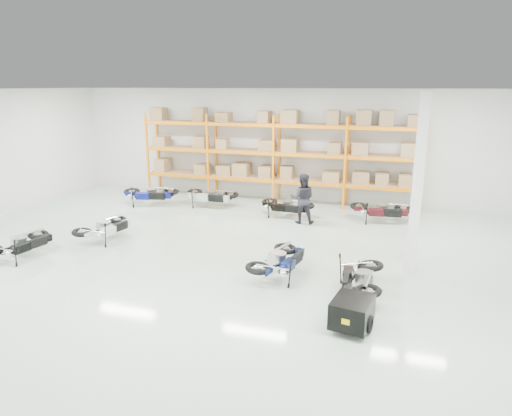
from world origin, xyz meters
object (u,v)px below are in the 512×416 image
(moto_back_c, at_px, (286,203))
(moto_back_d, at_px, (381,206))
(moto_silver_left, at_px, (105,224))
(moto_black_far_left, at_px, (20,240))
(trailer, at_px, (352,312))
(moto_touring_right, at_px, (360,273))
(moto_back_b, at_px, (210,192))
(person_back, at_px, (302,199))
(moto_blue_centre, at_px, (280,256))
(moto_back_a, at_px, (150,191))

(moto_back_c, distance_m, moto_back_d, 3.34)
(moto_silver_left, relative_size, moto_black_far_left, 1.01)
(trailer, distance_m, moto_back_d, 7.67)
(moto_touring_right, distance_m, trailer, 1.61)
(moto_back_b, distance_m, person_back, 4.05)
(trailer, height_order, moto_back_c, moto_back_c)
(moto_blue_centre, height_order, moto_black_far_left, moto_blue_centre)
(moto_silver_left, bearing_deg, moto_back_b, -96.80)
(moto_blue_centre, bearing_deg, moto_touring_right, 179.05)
(trailer, height_order, person_back, person_back)
(moto_back_c, distance_m, person_back, 0.98)
(moto_back_d, bearing_deg, moto_back_c, 90.73)
(moto_black_far_left, relative_size, trailer, 1.12)
(moto_black_far_left, xyz_separation_m, moto_back_c, (5.98, 6.16, 0.00))
(moto_back_b, distance_m, moto_back_c, 3.21)
(person_back, bearing_deg, moto_back_b, -24.96)
(moto_back_b, height_order, moto_back_c, moto_back_b)
(moto_back_b, bearing_deg, moto_touring_right, -133.30)
(trailer, xyz_separation_m, moto_back_b, (-6.30, 7.80, 0.20))
(moto_blue_centre, relative_size, moto_back_d, 0.99)
(moto_touring_right, bearing_deg, person_back, 114.16)
(moto_black_far_left, xyz_separation_m, moto_back_b, (2.81, 6.67, 0.04))
(moto_touring_right, distance_m, moto_back_d, 6.07)
(trailer, relative_size, moto_back_c, 0.89)
(moto_black_far_left, distance_m, moto_back_d, 11.37)
(trailer, distance_m, moto_back_a, 11.37)
(moto_blue_centre, distance_m, trailer, 2.83)
(moto_silver_left, bearing_deg, person_back, -135.43)
(moto_back_d, bearing_deg, trailer, 172.81)
(moto_black_far_left, relative_size, moto_back_d, 0.94)
(trailer, height_order, moto_back_b, moto_back_b)
(moto_touring_right, relative_size, moto_back_b, 0.94)
(moto_touring_right, bearing_deg, moto_back_b, 134.47)
(moto_black_far_left, distance_m, moto_back_c, 8.59)
(moto_silver_left, distance_m, moto_back_d, 9.17)
(moto_silver_left, height_order, person_back, person_back)
(moto_blue_centre, bearing_deg, trailer, 145.58)
(moto_silver_left, distance_m, trailer, 8.35)
(moto_back_a, xyz_separation_m, moto_back_b, (2.39, 0.48, -0.01))
(moto_back_c, bearing_deg, trailer, -150.84)
(moto_touring_right, bearing_deg, moto_back_a, 145.66)
(moto_back_c, bearing_deg, moto_back_a, 95.60)
(moto_blue_centre, relative_size, moto_back_b, 0.97)
(moto_blue_centre, height_order, moto_back_a, moto_back_a)
(moto_back_c, height_order, person_back, person_back)
(moto_back_d, bearing_deg, moto_back_a, 86.48)
(moto_silver_left, bearing_deg, moto_blue_centre, -179.95)
(moto_blue_centre, bearing_deg, moto_back_d, -99.45)
(moto_silver_left, relative_size, moto_back_b, 0.93)
(moto_back_a, xyz_separation_m, moto_back_d, (8.89, 0.34, -0.02))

